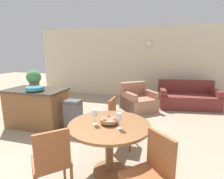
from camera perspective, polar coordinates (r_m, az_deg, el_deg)
The scene contains 14 objects.
wall_back at distance 6.99m, azimuth 6.80°, elevation 8.64°, with size 8.00×0.09×2.70m.
dining_table at distance 2.55m, azimuth -0.87°, elevation -14.66°, with size 1.14×1.14×0.76m.
dining_chair_near_left at distance 2.31m, azimuth -19.10°, elevation -20.70°, with size 0.59×0.59×0.90m.
dining_chair_near_right at distance 2.06m, azimuth 12.72°, elevation -24.70°, with size 0.59×0.59×0.90m.
dining_chair_far_side at distance 3.31m, azimuth 2.08°, elevation -9.82°, with size 0.42×0.42×0.90m.
fruit_bowl at distance 2.46m, azimuth -0.88°, elevation -10.01°, with size 0.25×0.25×0.10m.
wine_glass_left at distance 2.41m, azimuth -5.70°, elevation -7.79°, with size 0.07×0.07×0.21m.
wine_glass_right at distance 2.28m, azimuth 2.30°, elevation -8.97°, with size 0.07×0.07×0.21m.
kitchen_island at distance 4.55m, azimuth -23.26°, elevation -5.44°, with size 1.38×0.79×0.90m.
teal_bowl at distance 4.24m, azimuth -23.83°, elevation 0.34°, with size 0.39×0.39×0.09m.
potted_plant at distance 4.64m, azimuth -24.16°, elevation 3.36°, with size 0.34×0.34×0.43m.
trash_bin at distance 4.02m, azimuth -12.48°, elevation -8.39°, with size 0.34×0.27×0.71m.
couch at distance 6.20m, azimuth 23.29°, elevation -2.58°, with size 1.88×1.16×0.84m.
armchair at distance 5.47m, azimuth 8.37°, elevation -3.62°, with size 1.26×1.27×0.82m.
Camera 1 is at (1.10, -1.07, 1.72)m, focal length 28.00 mm.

